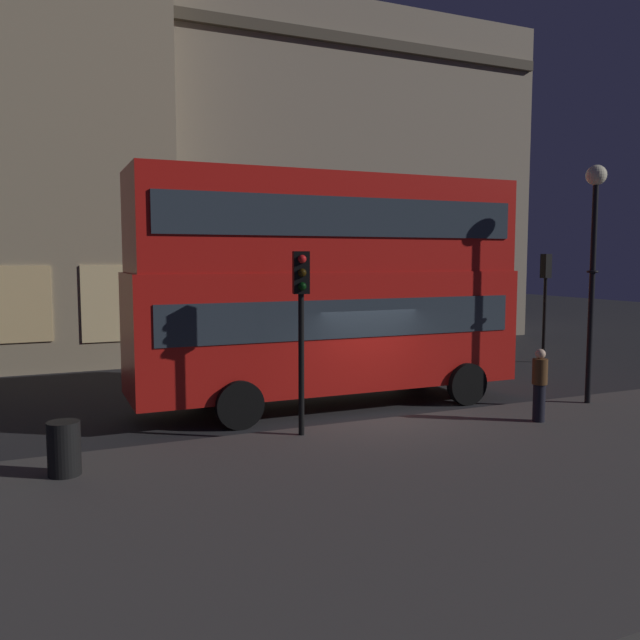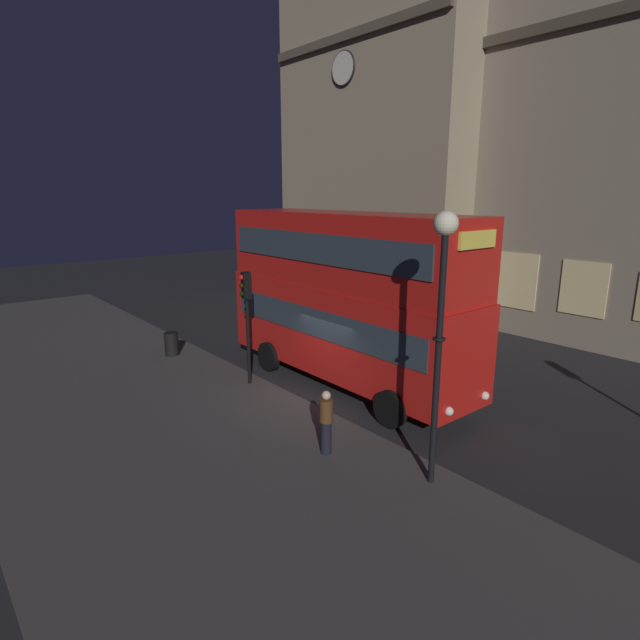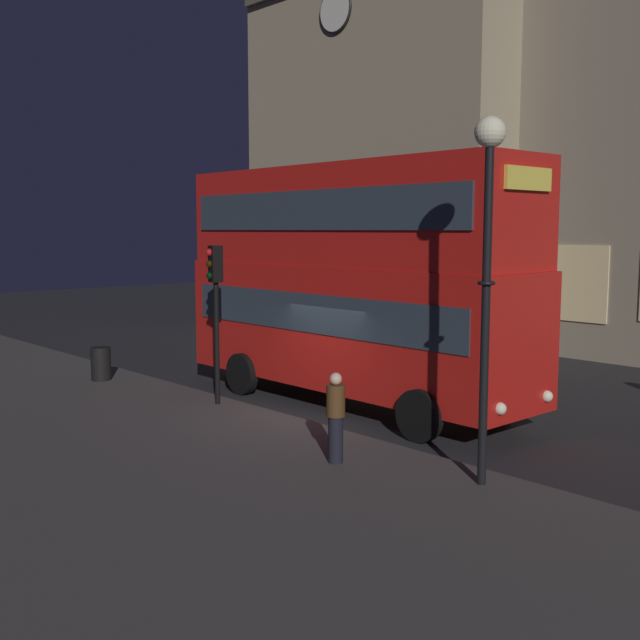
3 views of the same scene
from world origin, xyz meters
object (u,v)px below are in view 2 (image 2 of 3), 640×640
traffic_light_near_kerb (246,304)px  litter_bin (172,344)px  pedestrian (326,421)px  double_decker_bus (345,291)px  street_lamp (442,293)px

traffic_light_near_kerb → litter_bin: (-4.55, -0.68, -2.25)m
traffic_light_near_kerb → pedestrian: 5.66m
traffic_light_near_kerb → pedestrian: size_ratio=2.31×
pedestrian → litter_bin: (-9.78, 0.40, -0.38)m
double_decker_bus → street_lamp: street_lamp is taller
pedestrian → litter_bin: 9.80m
double_decker_bus → litter_bin: (-6.35, -3.34, -2.61)m
double_decker_bus → litter_bin: 7.64m
pedestrian → street_lamp: bearing=33.2°
litter_bin → pedestrian: bearing=-2.4°
double_decker_bus → traffic_light_near_kerb: size_ratio=2.64×
street_lamp → pedestrian: size_ratio=3.61×
traffic_light_near_kerb → pedestrian: traffic_light_near_kerb is taller
double_decker_bus → pedestrian: 5.54m
double_decker_bus → litter_bin: size_ratio=10.92×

